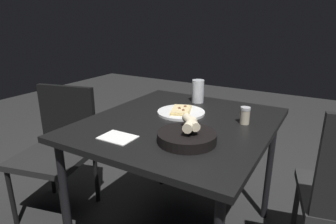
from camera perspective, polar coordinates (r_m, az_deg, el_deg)
dining_table at (r=1.56m, az=2.34°, el=-4.09°), size 0.93×1.05×0.76m
pizza_plate at (r=1.64m, az=2.61°, el=0.04°), size 0.27×0.27×0.04m
bread_basket at (r=1.26m, az=3.89°, el=-4.75°), size 0.26×0.26×0.11m
beer_glass at (r=1.86m, az=5.95°, el=3.84°), size 0.08×0.08×0.15m
pepper_shaker at (r=1.53m, az=15.03°, el=-0.85°), size 0.05×0.05×0.09m
napkin at (r=1.34m, az=-9.96°, el=-4.99°), size 0.16×0.12×0.00m
chair_near at (r=2.06m, az=-20.81°, el=-5.66°), size 0.53×0.53×0.85m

